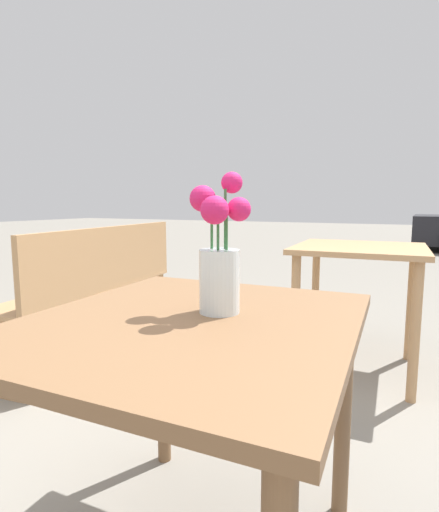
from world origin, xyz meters
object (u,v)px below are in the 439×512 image
Objects in this scene: bench_near at (100,286)px; table_back at (359,268)px; flower_vase at (219,261)px; table_front at (193,357)px.

bench_near is 2.00× the size of table_back.
flower_vase is 0.24× the size of bench_near.
table_back is (1.56, 0.48, 0.16)m from bench_near.
bench_near is at bearing 140.57° from table_front.
table_front is at bearing -120.11° from flower_vase.
flower_vase is 1.55m from table_back.
table_back is (0.19, 1.60, 0.01)m from table_front.
table_back is at bearing 16.99° from bench_near.
flower_vase is at bearing -95.78° from table_back.
table_front is 0.25m from flower_vase.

